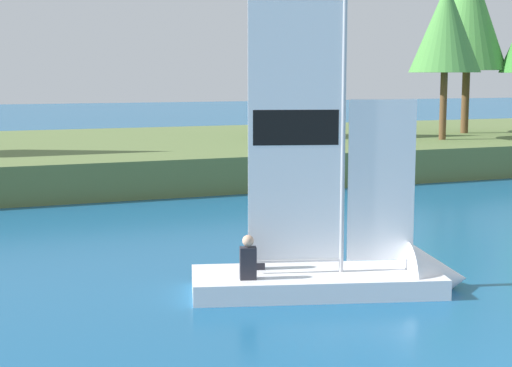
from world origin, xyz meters
The scene contains 5 objects.
shore_bank centered at (0.00, 25.09, 0.60)m, with size 80.00×15.05×1.20m, color #5B703D.
shoreline_tree_midleft centered at (5.81, 24.17, 5.08)m, with size 3.13×3.13×5.76m.
shoreline_tree_centre centered at (10.84, 21.03, 5.66)m, with size 2.86×2.86×6.26m.
shoreline_tree_midright centered at (13.84, 23.66, 6.47)m, with size 3.51×3.51×7.75m.
sailboat centered at (-0.98, 6.17, 0.41)m, with size 5.17×2.79×6.52m.
Camera 1 is at (-7.76, -5.72, 3.84)m, focal length 54.70 mm.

